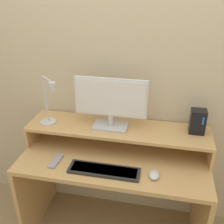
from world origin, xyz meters
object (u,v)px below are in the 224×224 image
remote_control (56,161)px  keyboard (104,170)px  desk_lamp (49,106)px  router_dock (198,121)px  monitor (111,102)px  mouse (154,175)px

remote_control → keyboard: bearing=-4.9°
desk_lamp → router_dock: bearing=5.8°
desk_lamp → router_dock: desk_lamp is taller
keyboard → monitor: bearing=93.3°
router_dock → mouse: (-0.25, -0.31, -0.23)m
monitor → mouse: 0.54m
desk_lamp → keyboard: 0.58m
desk_lamp → remote_control: desk_lamp is taller
monitor → desk_lamp: (-0.42, -0.06, -0.04)m
router_dock → keyboard: 0.69m
monitor → mouse: bearing=-38.9°
keyboard → mouse: (0.31, 0.01, 0.01)m
desk_lamp → mouse: desk_lamp is taller
router_dock → keyboard: (-0.56, -0.33, -0.24)m
router_dock → monitor: bearing=-175.4°
monitor → mouse: (0.33, -0.27, -0.34)m
desk_lamp → remote_control: 0.38m
router_dock → remote_control: router_dock is taller
desk_lamp → monitor: bearing=7.5°
desk_lamp → keyboard: desk_lamp is taller
monitor → keyboard: (0.02, -0.28, -0.35)m
mouse → remote_control: (-0.65, 0.02, -0.01)m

